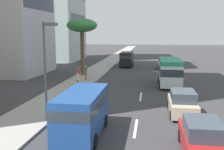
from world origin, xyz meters
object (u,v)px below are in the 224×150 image
object	(u,v)px
pedestrian_near_lamp	(78,75)
palm_tree	(82,27)
van_fifth	(83,110)
car_third	(182,103)
pedestrian_mid_block	(86,72)
street_lamp	(46,59)
pedestrian_by_tree	(78,79)
car_sixth	(164,64)
van_fourth	(127,58)
car_second	(202,138)
minibus_lead	(170,71)

from	to	relation	value
pedestrian_near_lamp	palm_tree	distance (m)	8.19
van_fifth	pedestrian_near_lamp	xyz separation A→B (m)	(14.30, 4.15, -0.29)
car_third	pedestrian_mid_block	bearing A→B (deg)	39.77
van_fifth	palm_tree	distance (m)	21.68
van_fifth	street_lamp	size ratio (longest dim) A/B	0.85
pedestrian_by_tree	pedestrian_mid_block	bearing A→B (deg)	-122.26
car_sixth	pedestrian_by_tree	world-z (taller)	pedestrian_by_tree
car_third	van_fourth	size ratio (longest dim) A/B	0.83
car_third	pedestrian_by_tree	xyz separation A→B (m)	(7.39, 9.58, 0.21)
car_second	pedestrian_by_tree	xyz separation A→B (m)	(13.74, 9.78, 0.22)
van_fourth	pedestrian_mid_block	distance (m)	15.18
car_third	pedestrian_mid_block	size ratio (longest dim) A/B	2.51
minibus_lead	pedestrian_mid_block	xyz separation A→B (m)	(1.07, 9.62, -0.48)
van_fifth	street_lamp	world-z (taller)	street_lamp
street_lamp	car_third	bearing A→B (deg)	-72.85
van_fourth	minibus_lead	bearing A→B (deg)	21.08
pedestrian_near_lamp	street_lamp	size ratio (longest dim) A/B	0.28
car_third	street_lamp	xyz separation A→B (m)	(-2.70, 8.74, 3.21)
pedestrian_by_tree	street_lamp	distance (m)	10.56
minibus_lead	pedestrian_by_tree	bearing A→B (deg)	109.26
pedestrian_by_tree	car_second	bearing A→B (deg)	90.54
car_second	van_fifth	bearing A→B (deg)	75.64
minibus_lead	van_fifth	world-z (taller)	minibus_lead
van_fourth	pedestrian_near_lamp	xyz separation A→B (m)	(-17.00, 3.80, -0.28)
car_sixth	street_lamp	distance (m)	28.33
minibus_lead	car_second	distance (m)	17.05
minibus_lead	van_fifth	bearing A→B (deg)	159.58
car_second	pedestrian_near_lamp	xyz separation A→B (m)	(15.87, 10.27, 0.33)
van_fourth	pedestrian_mid_block	bearing A→B (deg)	-13.39
car_second	pedestrian_near_lamp	bearing A→B (deg)	32.92
minibus_lead	van_fourth	world-z (taller)	minibus_lead
pedestrian_near_lamp	van_fourth	bearing A→B (deg)	-116.36
car_third	street_lamp	distance (m)	9.70
pedestrian_near_lamp	car_second	bearing A→B (deg)	109.16
pedestrian_mid_block	palm_tree	xyz separation A→B (m)	(3.89, 1.39, 5.36)
car_second	van_fourth	xyz separation A→B (m)	(32.87, 6.47, 0.61)
pedestrian_by_tree	minibus_lead	bearing A→B (deg)	164.35
palm_tree	van_fifth	bearing A→B (deg)	-165.58
palm_tree	pedestrian_mid_block	bearing A→B (deg)	-160.36
car_third	palm_tree	world-z (taller)	palm_tree
pedestrian_by_tree	street_lamp	xyz separation A→B (m)	(-10.09, -0.84, 3.00)
pedestrian_mid_block	palm_tree	distance (m)	6.77
pedestrian_near_lamp	palm_tree	bearing A→B (deg)	-93.56
car_second	car_sixth	bearing A→B (deg)	0.63
car_third	van_fifth	world-z (taller)	van_fifth
car_second	pedestrian_by_tree	bearing A→B (deg)	35.45
pedestrian_near_lamp	car_third	bearing A→B (deg)	122.85
minibus_lead	palm_tree	bearing A→B (deg)	65.75
car_sixth	car_second	bearing A→B (deg)	-179.37
van_fourth	pedestrian_by_tree	xyz separation A→B (m)	(-19.13, 3.31, -0.39)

